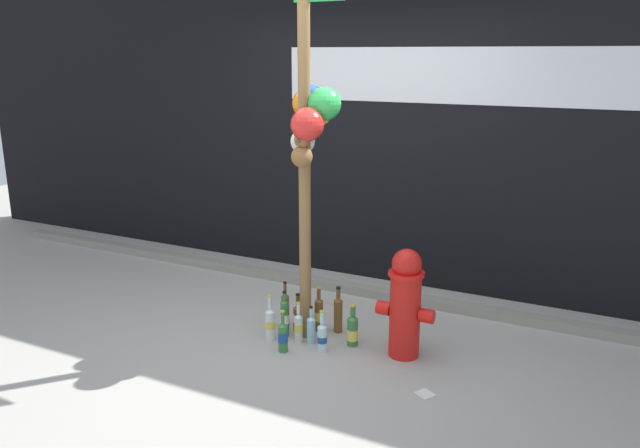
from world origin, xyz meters
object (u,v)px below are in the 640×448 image
(bottle_3, at_px, (338,313))
(bottle_10, at_px, (299,327))
(bottle_5, at_px, (270,323))
(memorial_post, at_px, (309,99))
(bottle_2, at_px, (311,329))
(bottle_8, at_px, (285,308))
(bottle_0, at_px, (283,336))
(bottle_7, at_px, (319,313))
(fire_hydrant, at_px, (405,303))
(bottle_9, at_px, (353,330))
(bottle_4, at_px, (285,317))
(bottle_6, at_px, (322,336))
(bottle_1, at_px, (298,317))

(bottle_3, relative_size, bottle_10, 1.17)
(bottle_10, bearing_deg, bottle_5, -163.74)
(memorial_post, relative_size, bottle_2, 10.53)
(bottle_5, height_order, bottle_8, bottle_8)
(memorial_post, bearing_deg, bottle_0, -97.30)
(bottle_7, bearing_deg, fire_hydrant, -7.62)
(fire_hydrant, xyz_separation_m, bottle_8, (-1.01, 0.07, -0.26))
(bottle_0, bearing_deg, bottle_7, 80.44)
(bottle_2, relative_size, bottle_9, 0.90)
(bottle_4, bearing_deg, bottle_2, -5.40)
(fire_hydrant, xyz_separation_m, bottle_4, (-0.92, -0.10, -0.25))
(memorial_post, distance_m, bottle_8, 1.66)
(bottle_6, relative_size, bottle_8, 0.86)
(fire_hydrant, bearing_deg, bottle_0, -157.24)
(bottle_1, distance_m, bottle_4, 0.13)
(memorial_post, height_order, bottle_7, memorial_post)
(bottle_3, relative_size, bottle_9, 1.14)
(bottle_0, height_order, bottle_8, bottle_8)
(bottle_7, xyz_separation_m, bottle_8, (-0.28, -0.03, 0.00))
(bottle_5, relative_size, bottle_6, 1.13)
(fire_hydrant, xyz_separation_m, bottle_0, (-0.80, -0.34, -0.28))
(bottle_0, height_order, bottle_2, bottle_0)
(bottle_2, distance_m, bottle_6, 0.16)
(bottle_3, xyz_separation_m, bottle_9, (0.19, -0.17, -0.03))
(bottle_9, bearing_deg, bottle_3, 139.42)
(bottle_4, xyz_separation_m, bottle_7, (0.19, 0.19, -0.01))
(bottle_2, bearing_deg, bottle_7, 101.55)
(bottle_3, xyz_separation_m, bottle_5, (-0.40, -0.35, -0.02))
(bottle_10, bearing_deg, fire_hydrant, 10.46)
(bottle_0, distance_m, bottle_7, 0.44)
(fire_hydrant, height_order, bottle_8, fire_hydrant)
(memorial_post, relative_size, bottle_0, 9.63)
(memorial_post, bearing_deg, bottle_1, 170.87)
(fire_hydrant, xyz_separation_m, bottle_2, (-0.68, -0.12, -0.29))
(bottle_1, relative_size, bottle_3, 0.83)
(bottle_2, relative_size, bottle_10, 0.92)
(memorial_post, distance_m, fire_hydrant, 1.58)
(bottle_6, bearing_deg, fire_hydrant, 20.53)
(bottle_1, distance_m, bottle_5, 0.26)
(bottle_0, xyz_separation_m, bottle_9, (0.41, 0.32, 0.00))
(memorial_post, distance_m, bottle_4, 1.65)
(fire_hydrant, distance_m, bottle_6, 0.65)
(bottle_1, bearing_deg, fire_hydrant, -1.59)
(fire_hydrant, distance_m, bottle_4, 0.96)
(bottle_9, bearing_deg, bottle_10, -162.40)
(bottle_5, relative_size, bottle_7, 0.98)
(bottle_7, height_order, bottle_8, bottle_8)
(bottle_3, bearing_deg, bottle_9, -40.58)
(bottle_2, height_order, bottle_5, bottle_5)
(bottle_2, bearing_deg, bottle_4, 174.60)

